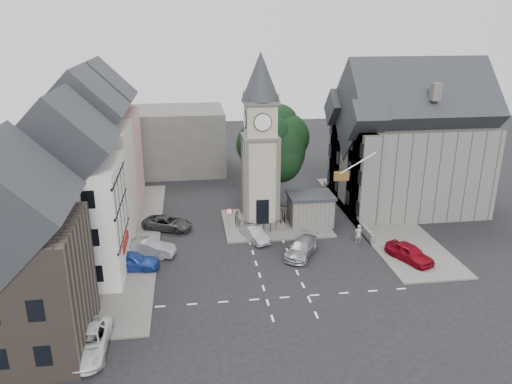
{
  "coord_description": "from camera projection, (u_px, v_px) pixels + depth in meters",
  "views": [
    {
      "loc": [
        -6.49,
        -36.17,
        18.91
      ],
      "look_at": [
        -0.82,
        5.0,
        4.42
      ],
      "focal_mm": 35.0,
      "sensor_mm": 36.0,
      "label": 1
    }
  ],
  "objects": [
    {
      "name": "road_markings",
      "position": [
        287.0,
        297.0,
        35.75
      ],
      "size": [
        20.0,
        8.0,
        0.01
      ],
      "primitive_type": "cube",
      "color": "silver",
      "rests_on": "ground"
    },
    {
      "name": "clock_tower",
      "position": [
        260.0,
        143.0,
        45.7
      ],
      "size": [
        4.86,
        4.86,
        16.25
      ],
      "color": "#4C4944",
      "rests_on": "ground"
    },
    {
      "name": "backdrop_west",
      "position": [
        146.0,
        141.0,
        64.23
      ],
      "size": [
        20.0,
        10.0,
        8.0
      ],
      "primitive_type": "cube",
      "color": "#4C4944",
      "rests_on": "ground"
    },
    {
      "name": "car_west_blue",
      "position": [
        131.0,
        261.0,
        39.43
      ],
      "size": [
        4.73,
        2.38,
        1.54
      ],
      "primitive_type": "imported",
      "rotation": [
        0.0,
        0.0,
        1.44
      ],
      "color": "navy",
      "rests_on": "ground"
    },
    {
      "name": "van_sw_white",
      "position": [
        88.0,
        342.0,
        29.64
      ],
      "size": [
        2.46,
        5.15,
        1.42
      ],
      "primitive_type": "imported",
      "rotation": [
        0.0,
        0.0,
        -0.02
      ],
      "color": "silver",
      "rests_on": "ground"
    },
    {
      "name": "east_building",
      "position": [
        406.0,
        149.0,
        51.14
      ],
      "size": [
        14.4,
        11.4,
        12.6
      ],
      "color": "slate",
      "rests_on": "ground"
    },
    {
      "name": "central_island",
      "position": [
        275.0,
        223.0,
        48.55
      ],
      "size": [
        10.0,
        8.0,
        0.16
      ],
      "primitive_type": "cube",
      "color": "#595651",
      "rests_on": "ground"
    },
    {
      "name": "car_west_grey",
      "position": [
        168.0,
        223.0,
        47.03
      ],
      "size": [
        5.15,
        3.78,
        1.3
      ],
      "primitive_type": "imported",
      "rotation": [
        0.0,
        0.0,
        1.18
      ],
      "color": "#323335",
      "rests_on": "ground"
    },
    {
      "name": "stone_shelter",
      "position": [
        310.0,
        209.0,
        48.02
      ],
      "size": [
        4.3,
        3.3,
        3.08
      ],
      "color": "slate",
      "rests_on": "ground"
    },
    {
      "name": "terrace_cream",
      "position": [
        88.0,
        165.0,
        44.22
      ],
      "size": [
        8.1,
        7.6,
        12.8
      ],
      "color": "beige",
      "rests_on": "ground"
    },
    {
      "name": "pedestrian",
      "position": [
        358.0,
        234.0,
        44.09
      ],
      "size": [
        0.65,
        0.43,
        1.76
      ],
      "primitive_type": "imported",
      "rotation": [
        0.0,
        0.0,
        3.16
      ],
      "color": "#A59D88",
      "rests_on": "ground"
    },
    {
      "name": "warning_sign_post",
      "position": [
        229.0,
        217.0,
        44.9
      ],
      "size": [
        0.7,
        0.19,
        2.85
      ],
      "color": "black",
      "rests_on": "ground"
    },
    {
      "name": "east_boundary_wall",
      "position": [
        346.0,
        208.0,
        51.29
      ],
      "size": [
        0.4,
        16.0,
        0.9
      ],
      "primitive_type": "cube",
      "color": "slate",
      "rests_on": "ground"
    },
    {
      "name": "pavement_east",
      "position": [
        379.0,
        217.0,
        49.91
      ],
      "size": [
        6.0,
        26.0,
        0.14
      ],
      "primitive_type": "cube",
      "color": "#595651",
      "rests_on": "ground"
    },
    {
      "name": "building_sw_stone",
      "position": [
        10.0,
        269.0,
        28.53
      ],
      "size": [
        8.6,
        7.6,
        10.4
      ],
      "color": "#4A4037",
      "rests_on": "ground"
    },
    {
      "name": "car_west_silver",
      "position": [
        149.0,
        248.0,
        41.79
      ],
      "size": [
        4.63,
        2.63,
        1.44
      ],
      "primitive_type": "imported",
      "rotation": [
        0.0,
        0.0,
        1.3
      ],
      "color": "#9B9EA3",
      "rests_on": "ground"
    },
    {
      "name": "terrace_pink",
      "position": [
        102.0,
        144.0,
        51.7
      ],
      "size": [
        8.1,
        7.6,
        12.8
      ],
      "color": "tan",
      "rests_on": "ground"
    },
    {
      "name": "car_island_silver",
      "position": [
        255.0,
        234.0,
        44.78
      ],
      "size": [
        2.44,
        3.99,
        1.24
      ],
      "primitive_type": "imported",
      "rotation": [
        0.0,
        0.0,
        0.32
      ],
      "color": "#97999F",
      "rests_on": "ground"
    },
    {
      "name": "terrace_tudor",
      "position": [
        69.0,
        200.0,
        36.87
      ],
      "size": [
        8.1,
        7.6,
        12.0
      ],
      "color": "silver",
      "rests_on": "ground"
    },
    {
      "name": "ground",
      "position": [
        274.0,
        262.0,
        40.9
      ],
      "size": [
        120.0,
        120.0,
        0.0
      ],
      "primitive_type": "plane",
      "color": "black",
      "rests_on": "ground"
    },
    {
      "name": "pavement_west",
      "position": [
        126.0,
        240.0,
        44.88
      ],
      "size": [
        6.0,
        30.0,
        0.14
      ],
      "primitive_type": "cube",
      "color": "#595651",
      "rests_on": "ground"
    },
    {
      "name": "car_east_red",
      "position": [
        409.0,
        253.0,
        40.85
      ],
      "size": [
        3.37,
        4.66,
        1.47
      ],
      "primitive_type": "imported",
      "rotation": [
        0.0,
        0.0,
        0.42
      ],
      "color": "maroon",
      "rests_on": "ground"
    },
    {
      "name": "car_island_east",
      "position": [
        302.0,
        248.0,
        41.91
      ],
      "size": [
        4.0,
        4.89,
        1.33
      ],
      "primitive_type": "imported",
      "rotation": [
        0.0,
        0.0,
        -0.55
      ],
      "color": "gray",
      "rests_on": "ground"
    },
    {
      "name": "town_tree",
      "position": [
        273.0,
        142.0,
        51.02
      ],
      "size": [
        7.2,
        7.2,
        10.8
      ],
      "color": "black",
      "rests_on": "ground"
    },
    {
      "name": "flagpole",
      "position": [
        358.0,
        163.0,
        43.37
      ],
      "size": [
        3.68,
        0.1,
        2.74
      ],
      "color": "white",
      "rests_on": "ground"
    }
  ]
}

